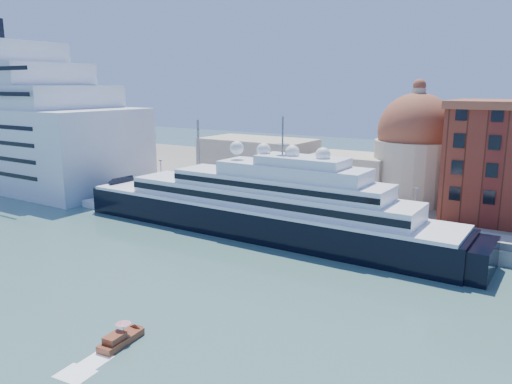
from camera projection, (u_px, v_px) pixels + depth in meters
The scene contains 9 objects.
ground at pixel (165, 266), 78.73m from camera, with size 400.00×400.00×0.00m, color #345A58.
quay at pixel (276, 213), 106.35m from camera, with size 180.00×10.00×2.50m, color gray.
land at pixel (350, 184), 140.02m from camera, with size 260.00×72.00×2.00m, color slate.
quay_fence at pixel (264, 209), 102.27m from camera, with size 180.00×0.10×1.20m, color slate.
superyacht at pixel (244, 208), 96.95m from camera, with size 88.60×12.28×26.48m.
service_barge at pixel (110, 205), 115.07m from camera, with size 13.70×5.08×3.04m.
water_taxi at pixel (120, 339), 54.93m from camera, with size 2.53×5.90×2.72m.
church at pixel (349, 158), 120.37m from camera, with size 66.00×18.00×25.50m.
lamp_posts at pixel (223, 170), 109.88m from camera, with size 120.80×2.40×18.00m.
Camera 1 is at (52.64, -54.67, 28.01)m, focal length 35.00 mm.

